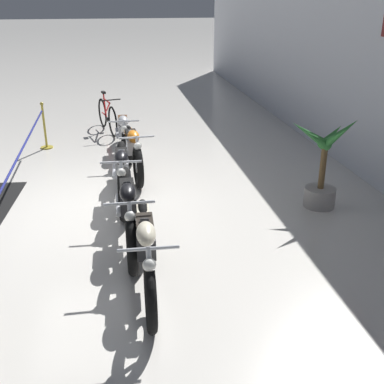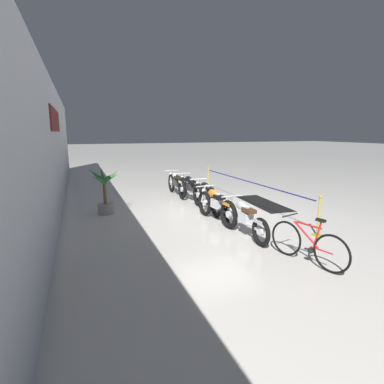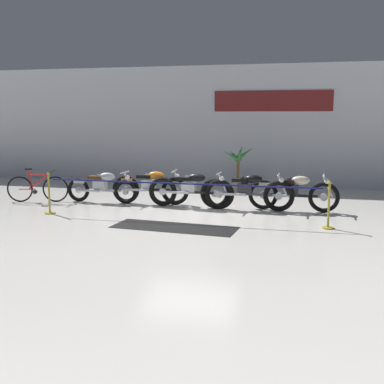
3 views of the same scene
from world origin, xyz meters
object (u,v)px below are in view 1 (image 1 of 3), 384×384
object	(u,v)px
motorcycle_silver_0	(124,133)
potted_palm_left_of_row	(323,168)
motorcycle_black_3	(128,210)
motorcycle_cream_4	(146,251)
motorcycle_black_2	(122,174)
bicycle	(107,116)
stanchion_far_left	(30,147)
motorcycle_orange_1	(133,151)

from	to	relation	value
motorcycle_silver_0	potted_palm_left_of_row	size ratio (longest dim) A/B	1.39
motorcycle_black_3	motorcycle_cream_4	world-z (taller)	motorcycle_black_3
motorcycle_silver_0	motorcycle_cream_4	bearing A→B (deg)	0.72
motorcycle_silver_0	motorcycle_black_2	world-z (taller)	motorcycle_black_2
motorcycle_silver_0	bicycle	bearing A→B (deg)	-169.51
motorcycle_silver_0	stanchion_far_left	size ratio (longest dim) A/B	0.31
motorcycle_orange_1	motorcycle_black_2	size ratio (longest dim) A/B	0.93
bicycle	stanchion_far_left	size ratio (longest dim) A/B	0.25
motorcycle_silver_0	motorcycle_orange_1	size ratio (longest dim) A/B	0.96
potted_palm_left_of_row	motorcycle_silver_0	bearing A→B (deg)	-138.11
motorcycle_silver_0	motorcycle_black_3	distance (m)	4.14
motorcycle_silver_0	bicycle	size ratio (longest dim) A/B	1.24
motorcycle_silver_0	motorcycle_black_3	size ratio (longest dim) A/B	0.85
motorcycle_cream_4	stanchion_far_left	xyz separation A→B (m)	(-3.82, -1.81, 0.20)
motorcycle_orange_1	motorcycle_black_2	world-z (taller)	motorcycle_black_2
motorcycle_orange_1	motorcycle_black_2	xyz separation A→B (m)	(1.23, -0.25, -0.00)
motorcycle_black_3	motorcycle_orange_1	bearing A→B (deg)	175.48
motorcycle_black_2	bicycle	bearing A→B (deg)	-177.13
bicycle	motorcycle_cream_4	bearing A→B (deg)	3.26
motorcycle_black_2	bicycle	world-z (taller)	same
motorcycle_black_2	motorcycle_cream_4	world-z (taller)	motorcycle_black_2
motorcycle_silver_0	motorcycle_black_2	bearing A→B (deg)	-2.54
potted_palm_left_of_row	stanchion_far_left	world-z (taller)	potted_palm_left_of_row
motorcycle_orange_1	motorcycle_black_3	xyz separation A→B (m)	(2.73, -0.22, 0.00)
motorcycle_silver_0	stanchion_far_left	world-z (taller)	stanchion_far_left
motorcycle_silver_0	motorcycle_orange_1	xyz separation A→B (m)	(1.41, 0.13, 0.03)
motorcycle_black_3	motorcycle_cream_4	xyz separation A→B (m)	(1.20, 0.15, 0.00)
motorcycle_silver_0	motorcycle_orange_1	distance (m)	1.41
stanchion_far_left	motorcycle_orange_1	bearing A→B (deg)	93.25
motorcycle_black_2	bicycle	distance (m)	4.49
bicycle	stanchion_far_left	distance (m)	3.65
bicycle	stanchion_far_left	xyz separation A→B (m)	(3.36, -1.40, 0.29)
motorcycle_silver_0	bicycle	world-z (taller)	bicycle
motorcycle_black_2	potted_palm_left_of_row	bearing A→B (deg)	76.03
bicycle	stanchion_far_left	bearing A→B (deg)	-22.59
bicycle	motorcycle_black_2	bearing A→B (deg)	2.87
stanchion_far_left	potted_palm_left_of_row	bearing A→B (deg)	68.28
motorcycle_orange_1	potted_palm_left_of_row	bearing A→B (deg)	55.51
motorcycle_cream_4	potted_palm_left_of_row	xyz separation A→B (m)	(-1.90, 3.01, 0.18)
motorcycle_orange_1	motorcycle_black_3	distance (m)	2.74
motorcycle_silver_0	potted_palm_left_of_row	bearing A→B (deg)	41.89
motorcycle_black_2	motorcycle_black_3	size ratio (longest dim) A/B	0.96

